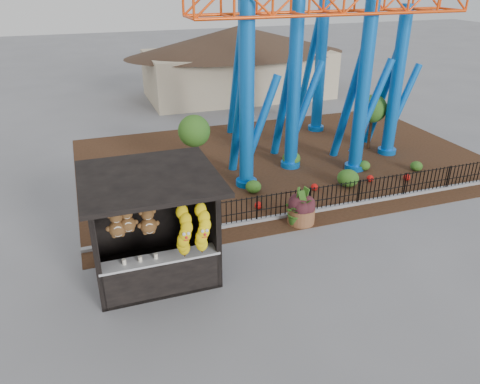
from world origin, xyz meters
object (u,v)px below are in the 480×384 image
object	(u,v)px
roller_coaster	(312,8)
potted_plant	(297,211)
prize_booth	(154,231)
terracotta_planter	(301,215)

from	to	relation	value
roller_coaster	potted_plant	bearing A→B (deg)	-118.11
prize_booth	roller_coaster	bearing A→B (deg)	42.07
prize_booth	roller_coaster	world-z (taller)	roller_coaster
prize_booth	terracotta_planter	size ratio (longest dim) A/B	3.78
roller_coaster	terracotta_planter	size ratio (longest dim) A/B	11.88
prize_booth	roller_coaster	xyz separation A→B (m)	(8.10, 7.31, 4.92)
roller_coaster	terracotta_planter	bearing A→B (deg)	-116.76
roller_coaster	potted_plant	world-z (taller)	roller_coaster
roller_coaster	terracotta_planter	distance (m)	8.92
roller_coaster	potted_plant	distance (m)	8.88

